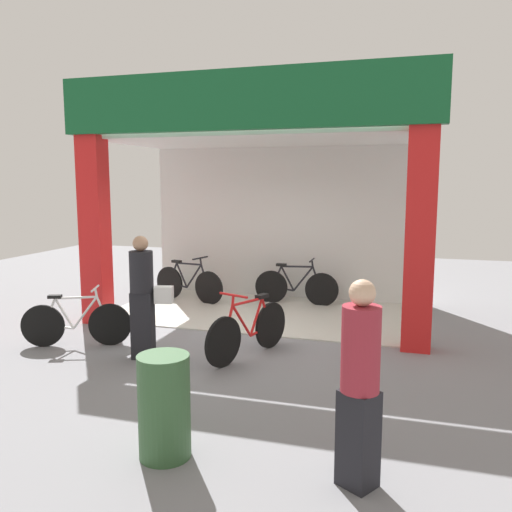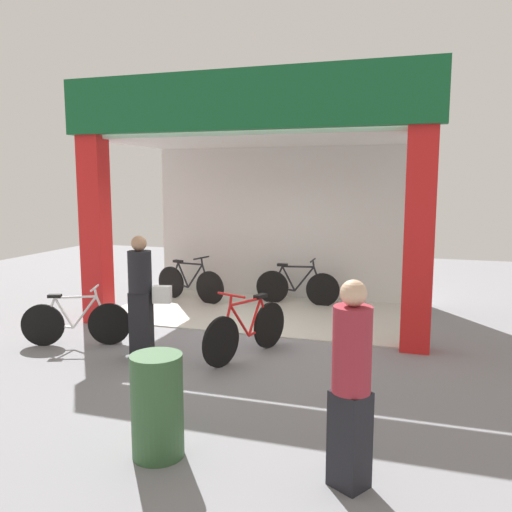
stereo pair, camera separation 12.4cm
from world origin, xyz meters
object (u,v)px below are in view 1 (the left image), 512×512
object	(u,v)px
bicycle_inside_1	(296,286)
pedestrian_1	(143,296)
bicycle_inside_0	(188,283)
bicycle_parked_1	(249,330)
trash_bin	(164,406)
pedestrian_0	(360,383)
bicycle_parked_0	(76,323)

from	to	relation	value
bicycle_inside_1	pedestrian_1	xyz separation A→B (m)	(-1.29, -3.67, 0.49)
bicycle_inside_0	bicycle_parked_1	xyz separation A→B (m)	(2.17, -2.87, 0.00)
bicycle_inside_0	trash_bin	world-z (taller)	bicycle_inside_0
pedestrian_0	trash_bin	distance (m)	1.70
pedestrian_0	bicycle_inside_0	bearing A→B (deg)	125.21
bicycle_inside_1	pedestrian_0	xyz separation A→B (m)	(1.82, -5.93, 0.48)
bicycle_inside_0	bicycle_parked_0	xyz separation A→B (m)	(-0.37, -3.14, -0.02)
bicycle_parked_0	trash_bin	bearing A→B (deg)	-42.93
bicycle_inside_1	pedestrian_1	bearing A→B (deg)	-109.35
bicycle_parked_1	pedestrian_0	size ratio (longest dim) A/B	0.96
pedestrian_1	bicycle_inside_1	bearing A→B (deg)	70.65
bicycle_inside_1	pedestrian_1	distance (m)	3.92
pedestrian_0	trash_bin	bearing A→B (deg)	-178.87
bicycle_inside_0	bicycle_parked_1	bearing A→B (deg)	-52.82
bicycle_parked_0	pedestrian_0	bearing A→B (deg)	-29.47
bicycle_inside_0	bicycle_parked_1	world-z (taller)	bicycle_parked_1
bicycle_inside_1	bicycle_parked_1	xyz separation A→B (m)	(0.06, -3.21, 0.01)
bicycle_parked_1	pedestrian_1	world-z (taller)	pedestrian_1
bicycle_parked_0	pedestrian_0	world-z (taller)	pedestrian_0
bicycle_parked_1	pedestrian_1	distance (m)	1.50
bicycle_inside_0	bicycle_inside_1	xyz separation A→B (m)	(2.12, 0.35, -0.01)
bicycle_inside_0	trash_bin	distance (m)	6.06
bicycle_parked_1	bicycle_inside_0	bearing A→B (deg)	127.18
pedestrian_1	bicycle_parked_0	bearing A→B (deg)	171.78
bicycle_parked_0	bicycle_parked_1	bearing A→B (deg)	6.23
bicycle_parked_1	pedestrian_0	distance (m)	3.27
bicycle_parked_1	pedestrian_1	size ratio (longest dim) A/B	0.95
bicycle_inside_0	bicycle_parked_0	bearing A→B (deg)	-96.79
pedestrian_1	trash_bin	distance (m)	2.75
pedestrian_0	pedestrian_1	size ratio (longest dim) A/B	0.99
bicycle_parked_0	bicycle_parked_1	distance (m)	2.56
pedestrian_1	trash_bin	bearing A→B (deg)	-57.73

